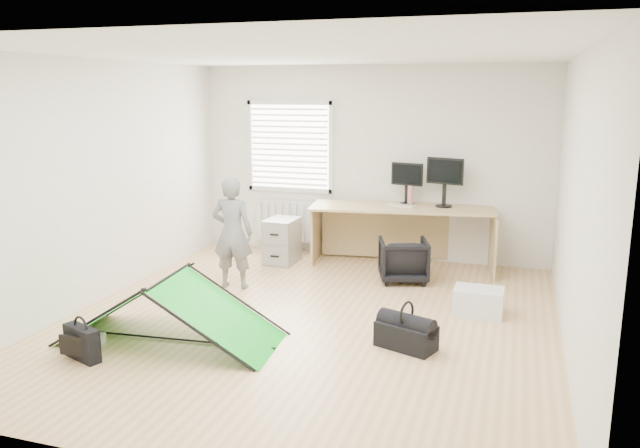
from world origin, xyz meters
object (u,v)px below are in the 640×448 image
(office_chair, at_px, (403,260))
(filing_cabinet, at_px, (282,241))
(desk, at_px, (401,237))
(duffel_bag, at_px, (406,336))
(kite, at_px, (171,309))
(monitor_right, at_px, (444,189))
(storage_crate, at_px, (478,301))
(monitor_left, at_px, (407,189))
(laptop_bag, at_px, (82,343))
(person, at_px, (232,233))
(thermos, at_px, (410,195))

(office_chair, bearing_deg, filing_cabinet, -28.50)
(desk, bearing_deg, duffel_bag, -86.13)
(kite, bearing_deg, monitor_right, 52.45)
(storage_crate, bearing_deg, desk, 125.66)
(office_chair, bearing_deg, monitor_left, -99.00)
(monitor_left, bearing_deg, storage_crate, -46.25)
(desk, distance_m, office_chair, 0.67)
(desk, xyz_separation_m, office_chair, (0.15, -0.64, -0.14))
(office_chair, height_order, laptop_bag, office_chair)
(desk, xyz_separation_m, kite, (-1.62, -3.21, -0.09))
(monitor_right, relative_size, person, 0.37)
(storage_crate, bearing_deg, person, 178.80)
(desk, xyz_separation_m, monitor_left, (0.03, 0.18, 0.62))
(desk, bearing_deg, storage_crate, -62.06)
(kite, xyz_separation_m, storage_crate, (2.75, 1.63, -0.18))
(filing_cabinet, relative_size, monitor_left, 1.41)
(kite, distance_m, storage_crate, 3.20)
(monitor_right, distance_m, duffel_bag, 3.03)
(monitor_left, xyz_separation_m, storage_crate, (1.11, -1.76, -0.90))
(monitor_left, relative_size, duffel_bag, 0.80)
(monitor_left, distance_m, person, 2.50)
(monitor_right, distance_m, thermos, 0.46)
(filing_cabinet, xyz_separation_m, monitor_left, (1.64, 0.48, 0.73))
(person, relative_size, duffel_bag, 2.50)
(desk, distance_m, thermos, 0.57)
(thermos, relative_size, storage_crate, 0.52)
(kite, height_order, laptop_bag, kite)
(desk, relative_size, person, 1.78)
(thermos, height_order, office_chair, thermos)
(filing_cabinet, relative_size, office_chair, 1.04)
(person, bearing_deg, monitor_left, -143.55)
(office_chair, height_order, storage_crate, office_chair)
(monitor_right, height_order, duffel_bag, monitor_right)
(kite, bearing_deg, office_chair, 50.49)
(filing_cabinet, relative_size, monitor_right, 1.23)
(person, bearing_deg, monitor_right, -150.82)
(monitor_right, xyz_separation_m, kite, (-2.15, -3.38, -0.75))
(desk, distance_m, filing_cabinet, 1.64)
(kite, height_order, duffel_bag, kite)
(thermos, height_order, duffel_bag, thermos)
(person, bearing_deg, desk, -146.24)
(laptop_bag, bearing_deg, monitor_left, 82.06)
(person, bearing_deg, kite, 88.09)
(filing_cabinet, distance_m, thermos, 1.87)
(monitor_left, height_order, storage_crate, monitor_left)
(laptop_bag, bearing_deg, kite, 69.59)
(thermos, bearing_deg, laptop_bag, -119.39)
(monitor_left, xyz_separation_m, person, (-1.80, -1.70, -0.36))
(kite, distance_m, laptop_bag, 0.84)
(monitor_left, height_order, monitor_right, monitor_right)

